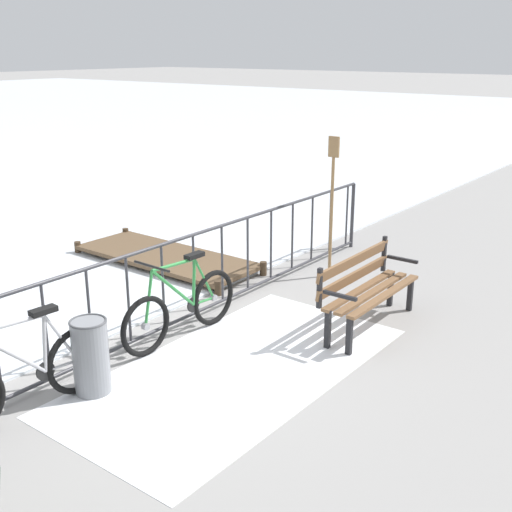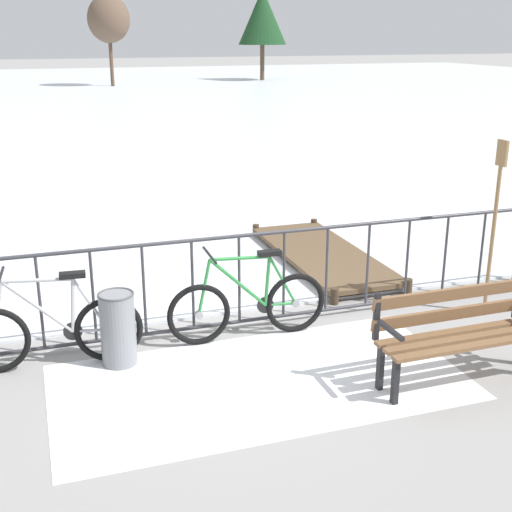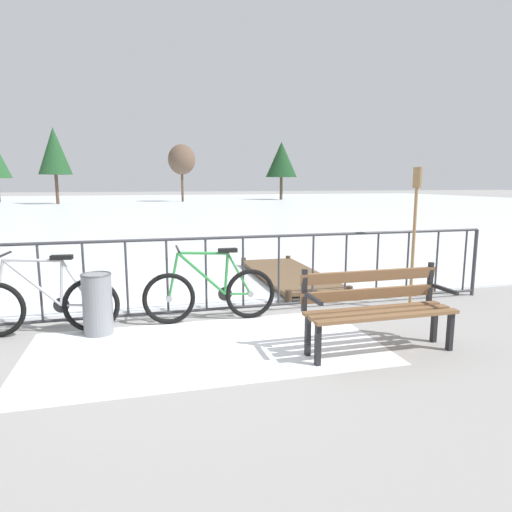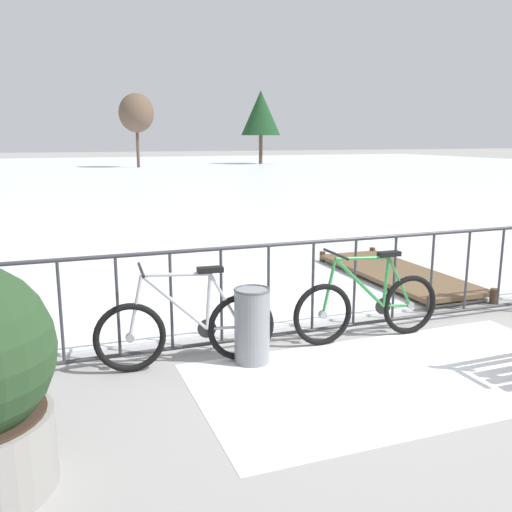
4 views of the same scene
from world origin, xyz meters
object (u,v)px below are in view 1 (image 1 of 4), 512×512
at_px(bicycle_near_railing, 26,377).
at_px(bicycle_second, 182,308).
at_px(trash_bin, 91,356).
at_px(oar_upright, 332,198).
at_px(park_bench, 365,285).

height_order(bicycle_near_railing, bicycle_second, same).
distance_m(trash_bin, oar_upright, 4.23).
xyz_separation_m(bicycle_near_railing, oar_upright, (4.76, -0.18, 0.77)).
xyz_separation_m(bicycle_second, park_bench, (1.54, -1.43, 0.14)).
bearing_deg(bicycle_near_railing, oar_upright, -2.19).
height_order(park_bench, trash_bin, park_bench).
bearing_deg(oar_upright, bicycle_near_railing, 177.81).
relative_size(park_bench, trash_bin, 2.19).
height_order(bicycle_near_railing, trash_bin, bicycle_near_railing).
height_order(bicycle_near_railing, oar_upright, oar_upright).
relative_size(bicycle_near_railing, bicycle_second, 1.00).
relative_size(bicycle_second, trash_bin, 2.34).
bearing_deg(bicycle_near_railing, park_bench, -21.93).
distance_m(park_bench, oar_upright, 1.86).
relative_size(bicycle_second, oar_upright, 0.86).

